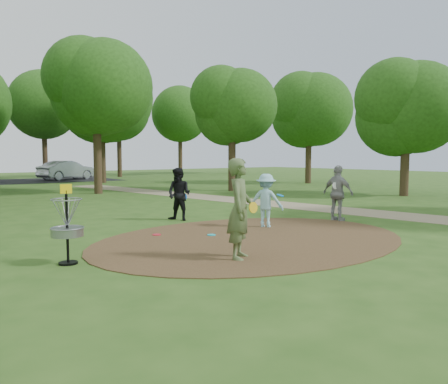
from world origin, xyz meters
TOP-DOWN VIEW (x-y plane):
  - ground at (0.00, 0.00)m, footprint 100.00×100.00m
  - dirt_clearing at (0.00, 0.00)m, footprint 8.40×8.40m
  - footpath at (6.50, 2.00)m, footprint 7.55×39.89m
  - parking_lot at (2.00, 30.00)m, footprint 14.00×8.00m
  - player_observer_with_disc at (-1.63, -1.41)m, footprint 0.88×0.85m
  - player_throwing_with_disc at (1.48, 1.12)m, footprint 1.20×1.15m
  - player_walking_with_disc at (0.20, 3.80)m, footprint 0.93×1.02m
  - player_waiting_with_disc at (4.12, 0.60)m, footprint 0.55×1.08m
  - disc_ground_cyan at (-0.59, 0.98)m, footprint 0.22×0.22m
  - disc_ground_red at (-1.70, 1.88)m, footprint 0.22×0.22m
  - car_right at (5.22, 29.96)m, footprint 5.26×3.31m
  - disc_golf_basket at (-4.50, 0.30)m, footprint 0.63×0.63m
  - tree_ring at (1.76, 9.67)m, footprint 37.12×46.09m

SIDE VIEW (x-z plane):
  - ground at x=0.00m, z-range 0.00..0.00m
  - parking_lot at x=2.00m, z-range 0.00..0.01m
  - footpath at x=6.50m, z-range 0.00..0.01m
  - dirt_clearing at x=0.00m, z-range 0.00..0.02m
  - disc_ground_cyan at x=-0.59m, z-range 0.02..0.04m
  - disc_ground_red at x=-1.70m, z-range 0.02..0.04m
  - player_throwing_with_disc at x=1.48m, z-range 0.00..1.56m
  - car_right at x=5.22m, z-range 0.00..1.64m
  - player_walking_with_disc at x=0.20m, z-range 0.00..1.69m
  - disc_golf_basket at x=-4.50m, z-range 0.10..1.64m
  - player_waiting_with_disc at x=4.12m, z-range 0.00..1.78m
  - player_observer_with_disc at x=-1.63m, z-range 0.00..2.03m
  - tree_ring at x=1.76m, z-range 0.51..10.11m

